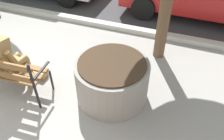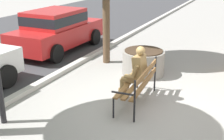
# 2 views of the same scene
# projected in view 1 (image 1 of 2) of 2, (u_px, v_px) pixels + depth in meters

# --- Properties ---
(curb_stone) EXTENTS (60.00, 0.20, 0.12)m
(curb_stone) POSITION_uv_depth(u_px,v_px,m) (66.00, 17.00, 6.37)
(curb_stone) COLOR #B2AFA8
(curb_stone) RESTS_ON ground
(bronze_statue_seated) EXTENTS (0.67, 0.76, 1.37)m
(bronze_statue_seated) POSITION_uv_depth(u_px,v_px,m) (9.00, 58.00, 3.97)
(bronze_statue_seated) COLOR olive
(bronze_statue_seated) RESTS_ON ground
(concrete_planter) EXTENTS (1.26, 1.26, 0.75)m
(concrete_planter) POSITION_uv_depth(u_px,v_px,m) (112.00, 80.00, 3.97)
(concrete_planter) COLOR gray
(concrete_planter) RESTS_ON ground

